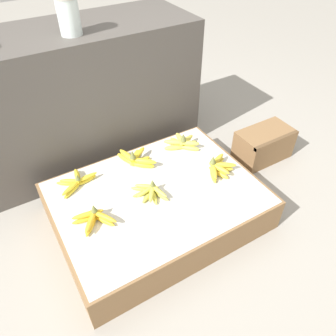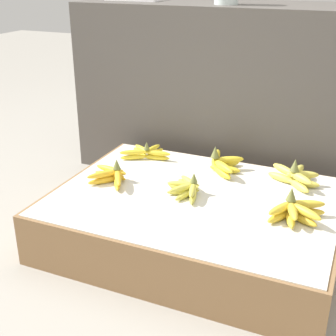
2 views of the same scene
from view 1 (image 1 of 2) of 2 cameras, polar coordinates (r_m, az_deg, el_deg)
ground_plane at (r=1.88m, az=-1.83°, el=-8.62°), size 10.00×10.00×0.00m
display_platform at (r=1.80m, az=-1.90°, el=-6.54°), size 1.07×0.80×0.20m
back_vendor_table at (r=2.14m, az=-15.40°, el=11.54°), size 1.47×0.53×0.85m
wooden_crate at (r=2.29m, az=16.32°, el=3.96°), size 0.37×0.22×0.21m
banana_bunch_middle_left at (r=1.61m, az=-12.78°, el=-8.51°), size 0.19×0.15×0.10m
banana_bunch_middle_midleft at (r=1.70m, az=-3.11°, el=-4.13°), size 0.15×0.19×0.09m
banana_bunch_middle_midright at (r=1.84m, az=8.67°, el=0.12°), size 0.19×0.17×0.11m
banana_bunch_back_left at (r=1.82m, az=-15.71°, el=-2.27°), size 0.22×0.19×0.08m
banana_bunch_back_midleft at (r=1.89m, az=-5.59°, el=1.67°), size 0.17×0.24×0.11m
banana_bunch_back_midright at (r=2.00m, az=2.53°, el=4.40°), size 0.22×0.20×0.11m
glass_jar at (r=1.84m, az=-16.95°, el=24.16°), size 0.11×0.11×0.19m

